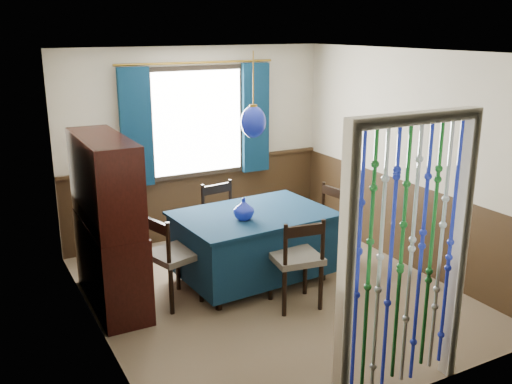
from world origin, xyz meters
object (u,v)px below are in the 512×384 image
chair_near (297,259)px  sideboard (109,248)px  bowl_shelf (117,194)px  chair_right (324,223)px  vase_table (244,210)px  chair_far (224,221)px  chair_left (171,256)px  dining_table (253,242)px  pendant_lamp (253,122)px  vase_sideboard (104,204)px

chair_near → sideboard: (-1.62, 0.95, 0.10)m
chair_near → bowl_shelf: bowl_shelf is taller
chair_right → sideboard: 2.50m
vase_table → chair_right: bearing=8.8°
chair_far → chair_left: bearing=30.6°
chair_far → vase_table: bearing=71.9°
chair_near → chair_right: bearing=50.6°
dining_table → chair_near: chair_near is taller
chair_near → pendant_lamp: bearing=105.5°
chair_near → chair_far: (-0.13, 1.41, -0.00)m
bowl_shelf → vase_sideboard: bowl_shelf is taller
chair_near → bowl_shelf: 1.86m
sideboard → pendant_lamp: size_ratio=1.97×
chair_far → vase_sideboard: size_ratio=5.78×
chair_left → bowl_shelf: bowl_shelf is taller
chair_right → chair_far: bearing=49.9°
dining_table → chair_left: (-0.98, -0.08, 0.05)m
bowl_shelf → pendant_lamp: bearing=0.7°
pendant_lamp → vase_table: pendant_lamp is taller
chair_right → bowl_shelf: size_ratio=4.06×
bowl_shelf → chair_far: bearing=25.5°
pendant_lamp → sideboard: bearing=172.5°
dining_table → vase_sideboard: vase_sideboard is taller
chair_near → vase_table: 0.78m
chair_near → bowl_shelf: (-1.56, 0.73, 0.71)m
dining_table → bowl_shelf: bowl_shelf is taller
chair_right → pendant_lamp: pendant_lamp is taller
vase_sideboard → dining_table: bearing=-21.3°
chair_far → vase_table: 0.91m
chair_left → vase_table: vase_table is taller
dining_table → vase_table: size_ratio=8.17×
pendant_lamp → chair_near: bearing=-82.9°
chair_near → chair_right: size_ratio=1.02×
chair_left → sideboard: sideboard is taller
vase_sideboard → bowl_shelf: bearing=-90.0°
chair_near → chair_left: 1.27m
chair_near → vase_table: bearing=123.1°
chair_far → vase_sideboard: vase_sideboard is taller
pendant_lamp → bowl_shelf: pendant_lamp is taller
chair_far → vase_table: (-0.15, -0.80, 0.39)m
pendant_lamp → bowl_shelf: (-1.47, -0.02, -0.57)m
pendant_lamp → vase_sideboard: bearing=158.7°
pendant_lamp → chair_right: bearing=2.5°
vase_table → vase_sideboard: size_ratio=1.28×
sideboard → vase_table: bearing=-13.7°
dining_table → vase_table: (-0.19, -0.14, 0.44)m
bowl_shelf → vase_table: bearing=-5.3°
dining_table → chair_far: (-0.04, 0.67, 0.05)m
dining_table → chair_left: size_ratio=1.78×
chair_far → pendant_lamp: size_ratio=1.07×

